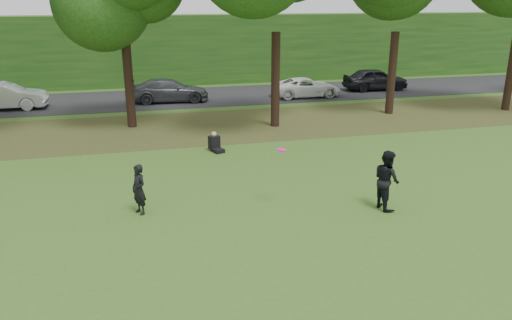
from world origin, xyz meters
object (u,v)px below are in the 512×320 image
(player_left, at_px, (139,189))
(player_right, at_px, (387,180))
(seated_person, at_px, (215,144))
(frisbee, at_px, (282,150))

(player_left, bearing_deg, player_right, 49.08)
(player_left, distance_m, seated_person, 6.66)
(player_left, bearing_deg, seated_person, 120.59)
(player_right, relative_size, frisbee, 5.16)
(seated_person, bearing_deg, frisbee, -100.86)
(player_left, height_order, player_right, player_right)
(frisbee, height_order, seated_person, frisbee)
(player_right, bearing_deg, frisbee, 69.24)
(player_left, distance_m, frisbee, 4.40)
(frisbee, bearing_deg, seated_person, 98.85)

